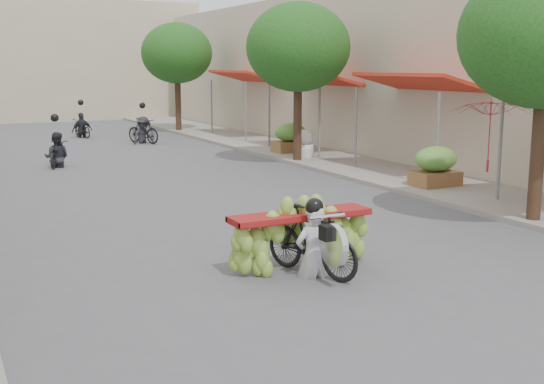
{
  "coord_description": "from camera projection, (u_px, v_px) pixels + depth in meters",
  "views": [
    {
      "loc": [
        -5.49,
        -5.73,
        3.21
      ],
      "look_at": [
        -0.38,
        4.4,
        1.1
      ],
      "focal_mm": 45.0,
      "sensor_mm": 36.0,
      "label": 1
    }
  ],
  "objects": [
    {
      "name": "produce_crate_mid",
      "position": [
        436.0,
        163.0,
        17.69
      ],
      "size": [
        1.2,
        0.88,
        1.16
      ],
      "color": "brown",
      "rests_on": "ground"
    },
    {
      "name": "far_building",
      "position": [
        26.0,
        61.0,
        40.77
      ],
      "size": [
        20.0,
        6.0,
        7.0
      ],
      "primitive_type": "cube",
      "color": "#BAAF93",
      "rests_on": "ground"
    },
    {
      "name": "bg_motorbike_b",
      "position": [
        143.0,
        124.0,
        28.36
      ],
      "size": [
        1.28,
        1.82,
        1.95
      ],
      "color": "black",
      "rests_on": "ground"
    },
    {
      "name": "ground",
      "position": [
        468.0,
        341.0,
        8.05
      ],
      "size": [
        120.0,
        120.0,
        0.0
      ],
      "primitive_type": "plane",
      "color": "#555459",
      "rests_on": "ground"
    },
    {
      "name": "shophouse_row_right",
      "position": [
        454.0,
        71.0,
        25.1
      ],
      "size": [
        9.77,
        40.0,
        6.0
      ],
      "color": "#BDB29C",
      "rests_on": "ground"
    },
    {
      "name": "pedestrian",
      "position": [
        306.0,
        129.0,
        23.16
      ],
      "size": [
        1.04,
        0.75,
        1.91
      ],
      "rotation": [
        0.0,
        0.0,
        3.36
      ],
      "color": "white",
      "rests_on": "ground"
    },
    {
      "name": "produce_crate_far",
      "position": [
        290.0,
        135.0,
        24.71
      ],
      "size": [
        1.2,
        0.88,
        1.16
      ],
      "color": "brown",
      "rests_on": "ground"
    },
    {
      "name": "market_umbrella",
      "position": [
        494.0,
        98.0,
        15.73
      ],
      "size": [
        2.47,
        2.47,
        1.74
      ],
      "rotation": [
        0.0,
        0.0,
        0.36
      ],
      "color": "red",
      "rests_on": "ground"
    },
    {
      "name": "bg_motorbike_a",
      "position": [
        56.0,
        143.0,
        21.74
      ],
      "size": [
        1.07,
        1.53,
        1.95
      ],
      "color": "black",
      "rests_on": "ground"
    },
    {
      "name": "sidewalk_right",
      "position": [
        323.0,
        155.0,
        24.3
      ],
      "size": [
        4.0,
        60.0,
        0.12
      ],
      "primitive_type": "cube",
      "color": "gray",
      "rests_on": "ground"
    },
    {
      "name": "bg_motorbike_c",
      "position": [
        82.0,
        119.0,
        30.69
      ],
      "size": [
        1.06,
        1.54,
        1.95
      ],
      "color": "black",
      "rests_on": "ground"
    },
    {
      "name": "street_tree_mid",
      "position": [
        298.0,
        48.0,
        22.04
      ],
      "size": [
        3.4,
        3.4,
        5.25
      ],
      "color": "#3A2719",
      "rests_on": "ground"
    },
    {
      "name": "street_tree_far",
      "position": [
        177.0,
        53.0,
        32.57
      ],
      "size": [
        3.4,
        3.4,
        5.25
      ],
      "color": "#3A2719",
      "rests_on": "ground"
    },
    {
      "name": "banana_motorbike",
      "position": [
        308.0,
        230.0,
        10.6
      ],
      "size": [
        2.34,
        1.94,
        2.06
      ],
      "color": "black",
      "rests_on": "ground"
    }
  ]
}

